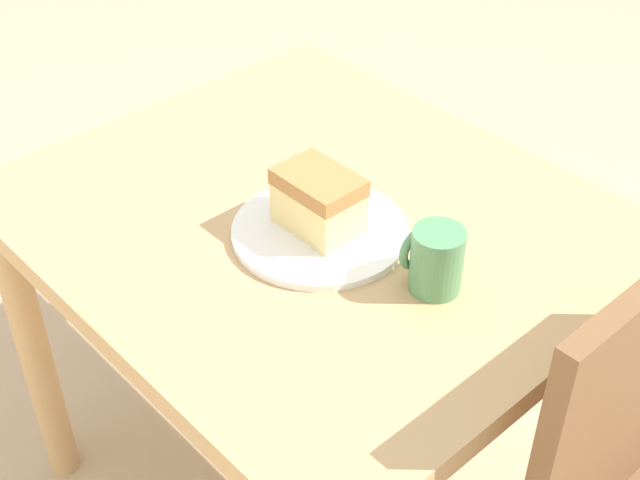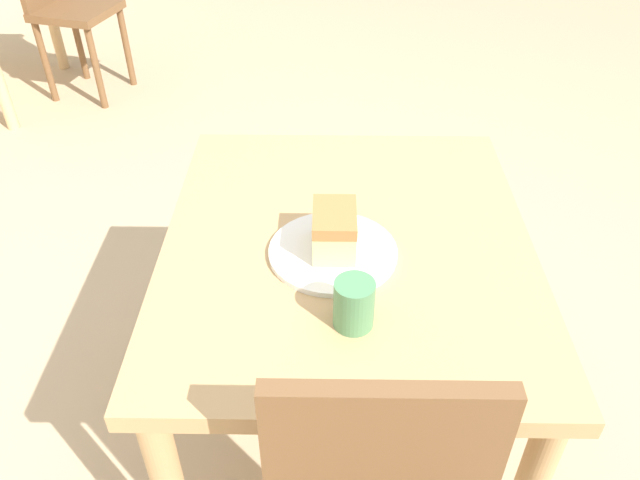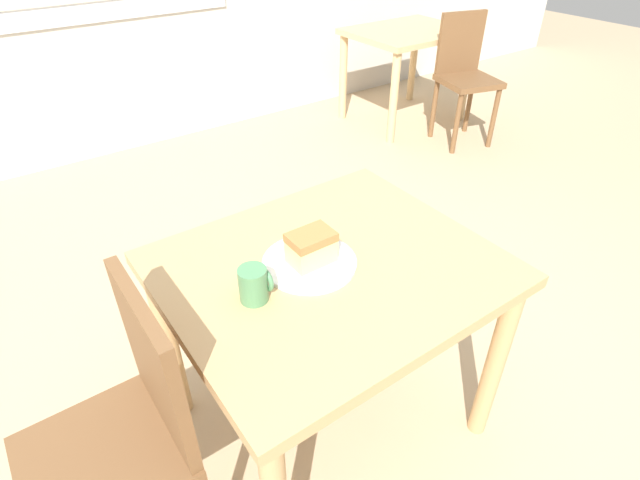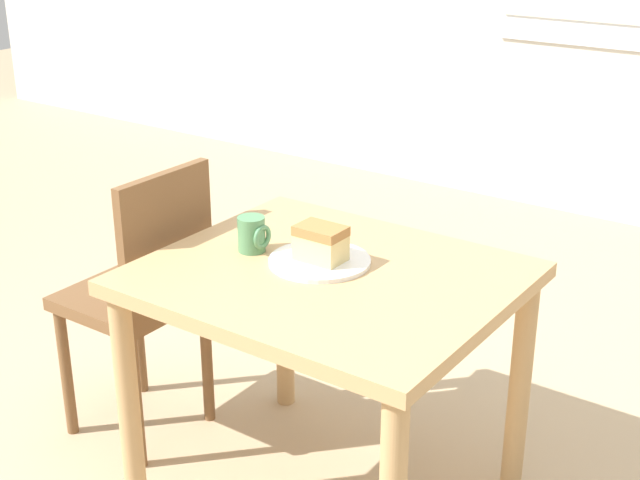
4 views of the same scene
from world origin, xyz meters
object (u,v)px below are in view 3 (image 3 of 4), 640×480
object	(u,v)px
dining_table_near	(329,293)
coffee_mug	(255,284)
dining_table_far	(408,46)
plate	(309,263)
chair_far_corner	(465,74)
chair_near_window	(126,438)
cake_slice	(311,247)

from	to	relation	value
dining_table_near	coffee_mug	bearing A→B (deg)	-178.81
dining_table_far	coffee_mug	distance (m)	3.13
plate	dining_table_far	bearing A→B (deg)	40.74
dining_table_near	chair_far_corner	world-z (taller)	chair_far_corner
chair_near_window	chair_far_corner	distance (m)	3.24
dining_table_near	plate	bearing A→B (deg)	146.71
coffee_mug	cake_slice	bearing A→B (deg)	9.86
chair_near_window	plate	xyz separation A→B (m)	(0.59, 0.07, 0.22)
dining_table_near	chair_near_window	world-z (taller)	chair_near_window
dining_table_far	plate	xyz separation A→B (m)	(-2.23, -1.92, 0.13)
dining_table_far	coffee_mug	bearing A→B (deg)	-141.07
chair_near_window	chair_far_corner	world-z (taller)	same
dining_table_near	coffee_mug	distance (m)	0.29
chair_far_corner	cake_slice	xyz separation A→B (m)	(-2.29, -1.39, 0.28)
dining_table_far	plate	size ratio (longest dim) A/B	3.26
dining_table_near	chair_far_corner	xyz separation A→B (m)	(2.25, 1.42, -0.11)
dining_table_near	coffee_mug	size ratio (longest dim) A/B	9.47
cake_slice	dining_table_near	bearing A→B (deg)	-34.29
dining_table_far	chair_near_window	size ratio (longest dim) A/B	0.98
dining_table_near	dining_table_far	bearing A→B (deg)	41.82
cake_slice	chair_near_window	bearing A→B (deg)	-173.46
coffee_mug	plate	bearing A→B (deg)	10.73
chair_near_window	cake_slice	size ratio (longest dim) A/B	7.04
plate	cake_slice	distance (m)	0.05
cake_slice	coffee_mug	xyz separation A→B (m)	(-0.20, -0.03, -0.01)
dining_table_far	chair_near_window	bearing A→B (deg)	-144.78
dining_table_far	plate	bearing A→B (deg)	-139.26
dining_table_far	coffee_mug	world-z (taller)	coffee_mug
dining_table_near	cake_slice	distance (m)	0.18
dining_table_far	plate	distance (m)	2.95
chair_far_corner	coffee_mug	world-z (taller)	chair_far_corner
chair_far_corner	plate	xyz separation A→B (m)	(-2.29, -1.39, 0.22)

